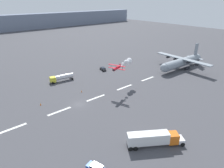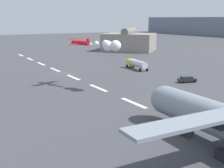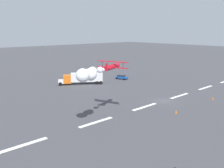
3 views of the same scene
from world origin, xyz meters
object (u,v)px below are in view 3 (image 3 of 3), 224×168
object	(u,v)px
followme_car_yellow	(122,77)
traffic_cone_far	(176,112)
traffic_cone_near	(213,98)
stunt_biplane_red	(94,72)
semi_truck_orange	(82,78)

from	to	relation	value
followme_car_yellow	traffic_cone_far	bearing A→B (deg)	62.71
followme_car_yellow	traffic_cone_near	world-z (taller)	followme_car_yellow
traffic_cone_near	traffic_cone_far	size ratio (longest dim) A/B	1.00
followme_car_yellow	traffic_cone_near	bearing A→B (deg)	87.18
stunt_biplane_red	semi_truck_orange	world-z (taller)	stunt_biplane_red
semi_truck_orange	traffic_cone_far	world-z (taller)	semi_truck_orange
semi_truck_orange	traffic_cone_near	bearing A→B (deg)	110.07
stunt_biplane_red	traffic_cone_far	xyz separation A→B (m)	(-16.92, 6.49, -9.59)
stunt_biplane_red	traffic_cone_near	size ratio (longest dim) A/B	19.13
traffic_cone_far	semi_truck_orange	bearing A→B (deg)	-93.67
semi_truck_orange	followme_car_yellow	world-z (taller)	semi_truck_orange
followme_car_yellow	traffic_cone_far	distance (m)	38.68
semi_truck_orange	traffic_cone_far	distance (m)	37.16
semi_truck_orange	followme_car_yellow	distance (m)	15.64
traffic_cone_near	semi_truck_orange	bearing A→B (deg)	-69.93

